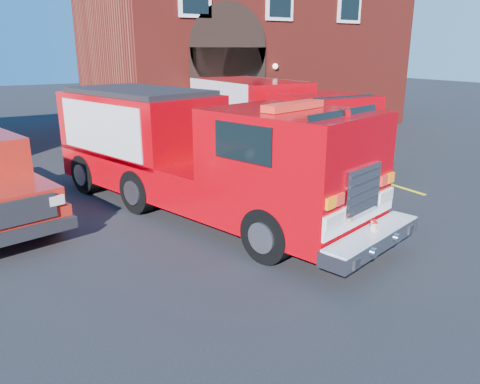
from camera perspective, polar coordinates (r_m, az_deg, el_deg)
ground at (r=10.47m, az=-3.36°, el=-5.14°), size 100.00×100.00×0.00m
parking_stripe_near at (r=15.08m, az=17.24°, el=1.12°), size 0.12×3.00×0.01m
parking_stripe_mid at (r=17.15m, az=9.88°, el=3.52°), size 0.12×3.00×0.01m
parking_stripe_far at (r=19.47m, az=4.17°, el=5.35°), size 0.12×3.00×0.01m
fire_station at (r=26.29m, az=-0.03°, el=17.76°), size 15.20×10.20×8.45m
fire_engine at (r=11.57m, az=-5.31°, el=4.90°), size 5.23×9.92×2.95m
secondary_truck at (r=16.97m, az=3.43°, el=8.89°), size 2.78×8.73×2.83m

